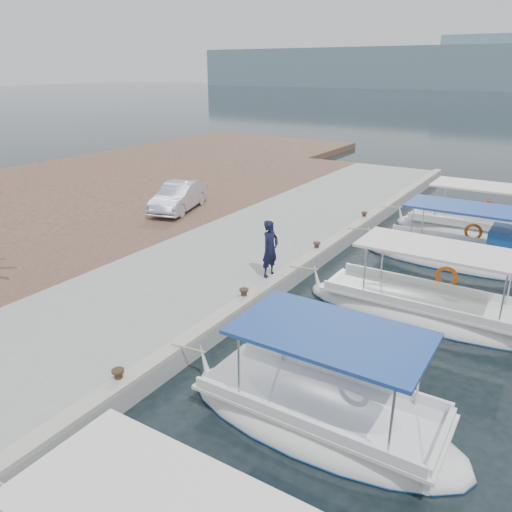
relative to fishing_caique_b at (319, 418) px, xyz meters
The scene contains 12 objects.
ground 4.14m from the fishing_caique_b, 153.98° to the left, with size 400.00×400.00×0.00m, color black.
concrete_quay 9.57m from the fishing_caique_b, 134.58° to the left, with size 6.00×40.00×0.50m, color gray.
quay_curb 7.88m from the fishing_caique_b, 120.01° to the left, with size 0.44×40.00×0.12m, color #A7A394.
cobblestone_strip 13.55m from the fishing_caique_b, 149.82° to the left, with size 4.00×40.00×0.50m, color #4F352A.
land_backing 22.76m from the fishing_caique_b, 162.58° to the left, with size 16.00×60.00×0.48m, color #4F352A.
fishing_caique_b is the anchor object (origin of this frame).
fishing_caique_c 6.07m from the fishing_caique_b, 84.21° to the left, with size 7.48×2.18×2.83m.
fishing_caique_d 11.19m from the fishing_caique_b, 87.00° to the left, with size 7.21×2.26×2.83m.
fishing_caique_e 15.29m from the fishing_caique_b, 88.67° to the left, with size 6.96×2.40×2.83m.
mooring_bollards 5.27m from the fishing_caique_b, 140.81° to the left, with size 0.28×20.28×0.33m.
fisherman 6.93m from the fishing_caique_b, 129.35° to the left, with size 0.70×0.46×1.91m, color black.
parked_car 15.80m from the fishing_caique_b, 140.78° to the left, with size 1.42×4.08×1.35m, color silver.
Camera 1 is at (7.14, -9.76, 6.99)m, focal length 35.00 mm.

